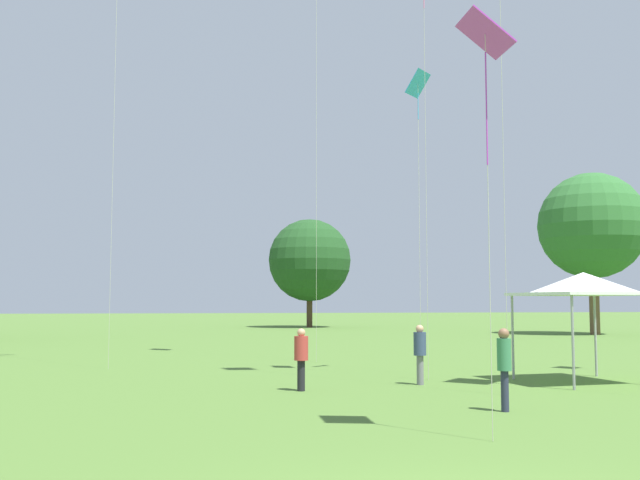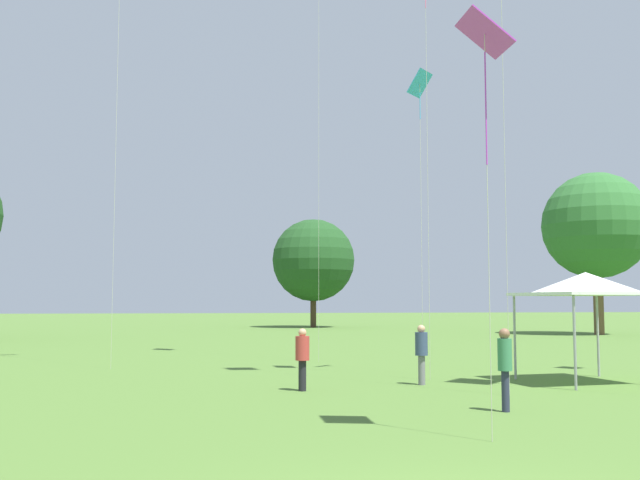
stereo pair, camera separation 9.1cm
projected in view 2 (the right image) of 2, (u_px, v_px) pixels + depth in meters
The scene contains 8 objects.
person_standing_1 at pixel (302, 354), 18.69m from camera, with size 0.43×0.43×1.55m.
person_standing_4 at pixel (421, 349), 20.07m from camera, with size 0.41×0.41×1.60m.
person_standing_5 at pixel (505, 361), 15.14m from camera, with size 0.41×0.41×1.68m.
canopy_tent at pixel (586, 284), 20.75m from camera, with size 3.47×3.47×3.04m.
kite_0 at pixel (485, 45), 12.37m from camera, with size 0.78×0.95×6.94m.
kite_6 at pixel (420, 93), 23.60m from camera, with size 0.96×0.96×9.47m.
distant_tree_2 at pixel (313, 260), 66.68m from camera, with size 7.33×7.33×9.63m.
distant_tree_3 at pixel (596, 226), 51.79m from camera, with size 7.36×7.36×11.22m.
Camera 2 is at (-2.69, -6.79, 2.20)m, focal length 42.00 mm.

